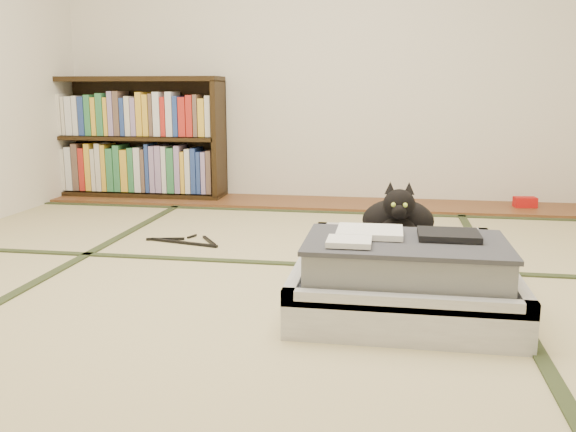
# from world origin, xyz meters

# --- Properties ---
(floor) EXTENTS (4.50, 4.50, 0.00)m
(floor) POSITION_xyz_m (0.00, 0.00, 0.00)
(floor) COLOR #CAB586
(floor) RESTS_ON ground
(wood_strip) EXTENTS (4.00, 0.50, 0.02)m
(wood_strip) POSITION_xyz_m (0.00, 2.00, 0.01)
(wood_strip) COLOR brown
(wood_strip) RESTS_ON ground
(red_item) EXTENTS (0.16, 0.11, 0.07)m
(red_item) POSITION_xyz_m (1.46, 2.03, 0.06)
(red_item) COLOR red
(red_item) RESTS_ON wood_strip
(tatami_borders) EXTENTS (4.00, 4.50, 0.01)m
(tatami_borders) POSITION_xyz_m (0.00, 0.49, 0.00)
(tatami_borders) COLOR #2D381E
(tatami_borders) RESTS_ON ground
(bookcase) EXTENTS (1.33, 0.30, 0.92)m
(bookcase) POSITION_xyz_m (-1.41, 2.07, 0.45)
(bookcase) COLOR black
(bookcase) RESTS_ON wood_strip
(suitcase) EXTENTS (0.82, 1.09, 0.32)m
(suitcase) POSITION_xyz_m (0.58, -0.01, 0.11)
(suitcase) COLOR silver
(suitcase) RESTS_ON floor
(cat) EXTENTS (0.36, 0.37, 0.29)m
(cat) POSITION_xyz_m (0.56, 0.28, 0.27)
(cat) COLOR black
(cat) RESTS_ON suitcase
(cable_coil) EXTENTS (0.11, 0.11, 0.03)m
(cable_coil) POSITION_xyz_m (0.74, 0.30, 0.17)
(cable_coil) COLOR white
(cable_coil) RESTS_ON suitcase
(hanger) EXTENTS (0.44, 0.25, 0.01)m
(hanger) POSITION_xyz_m (-0.59, 0.73, 0.01)
(hanger) COLOR black
(hanger) RESTS_ON floor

